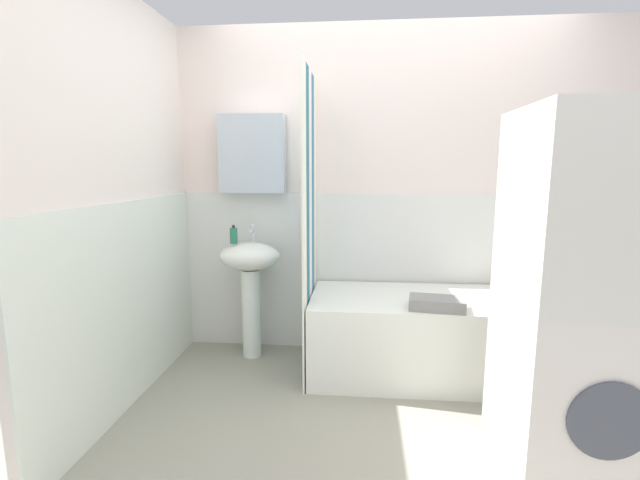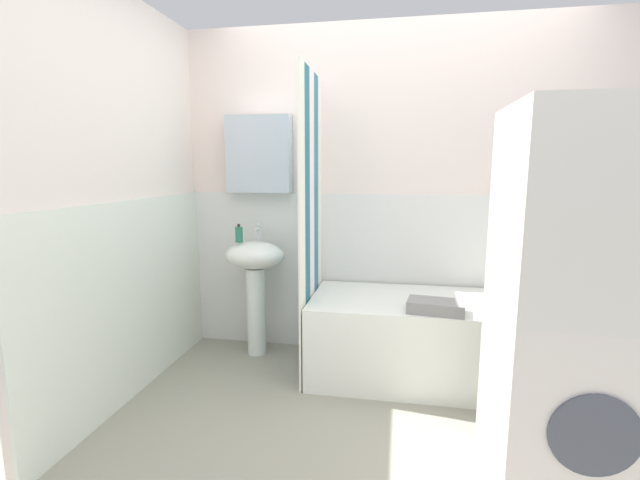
% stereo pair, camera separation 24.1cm
% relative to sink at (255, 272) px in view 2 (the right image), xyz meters
% --- Properties ---
extents(ground_plane, '(4.80, 5.60, 0.04)m').
position_rel_sink_xyz_m(ground_plane, '(0.99, -1.03, -0.65)').
color(ground_plane, gray).
extents(wall_back_tiled, '(3.60, 0.18, 2.40)m').
position_rel_sink_xyz_m(wall_back_tiled, '(0.93, 0.23, 0.51)').
color(wall_back_tiled, '#F3DED3').
rests_on(wall_back_tiled, ground_plane).
extents(wall_left_tiled, '(0.07, 1.81, 2.40)m').
position_rel_sink_xyz_m(wall_left_tiled, '(-0.58, -0.69, 0.49)').
color(wall_left_tiled, silver).
rests_on(wall_left_tiled, ground_plane).
extents(sink, '(0.44, 0.34, 0.86)m').
position_rel_sink_xyz_m(sink, '(0.00, 0.00, 0.00)').
color(sink, white).
rests_on(sink, ground_plane).
extents(faucet, '(0.03, 0.12, 0.12)m').
position_rel_sink_xyz_m(faucet, '(-0.00, 0.08, 0.29)').
color(faucet, silver).
rests_on(faucet, sink).
extents(soap_dispenser, '(0.05, 0.05, 0.13)m').
position_rel_sink_xyz_m(soap_dispenser, '(-0.10, -0.04, 0.29)').
color(soap_dispenser, '#2A7357').
rests_on(soap_dispenser, sink).
extents(bathtub, '(1.59, 0.73, 0.54)m').
position_rel_sink_xyz_m(bathtub, '(1.27, -0.17, -0.36)').
color(bathtub, white).
rests_on(bathtub, ground_plane).
extents(shower_curtain, '(0.01, 0.73, 2.00)m').
position_rel_sink_xyz_m(shower_curtain, '(0.46, -0.17, 0.37)').
color(shower_curtain, white).
rests_on(shower_curtain, ground_plane).
extents(body_wash_bottle, '(0.06, 0.06, 0.23)m').
position_rel_sink_xyz_m(body_wash_bottle, '(1.96, 0.14, 0.02)').
color(body_wash_bottle, '#3354A2').
rests_on(body_wash_bottle, bathtub).
extents(shampoo_bottle, '(0.04, 0.04, 0.24)m').
position_rel_sink_xyz_m(shampoo_bottle, '(1.84, 0.09, 0.02)').
color(shampoo_bottle, gold).
rests_on(shampoo_bottle, bathtub).
extents(towel_folded, '(0.35, 0.23, 0.07)m').
position_rel_sink_xyz_m(towel_folded, '(1.26, -0.42, -0.05)').
color(towel_folded, gray).
rests_on(towel_folded, bathtub).
extents(washer_dryer_stack, '(0.58, 0.62, 1.64)m').
position_rel_sink_xyz_m(washer_dryer_stack, '(1.74, -1.13, 0.19)').
color(washer_dryer_stack, white).
rests_on(washer_dryer_stack, ground_plane).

